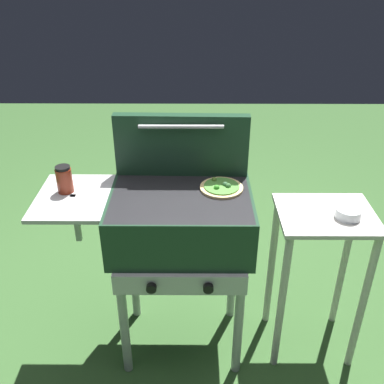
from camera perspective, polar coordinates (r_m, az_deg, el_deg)
ground_plane at (r=2.54m, az=-1.19°, el=-18.39°), size 8.00×8.00×0.00m
grill at (r=2.03m, az=-1.81°, el=-4.07°), size 0.96×0.53×0.90m
grill_lid_open at (r=2.09m, az=-1.35°, el=6.06°), size 0.63×0.09×0.30m
pizza_veggie at (r=2.02m, az=3.81°, el=0.62°), size 0.20×0.20×0.03m
sauce_jar at (r=2.05m, az=-16.10°, el=1.58°), size 0.07×0.07×0.13m
prep_table at (r=2.23m, az=16.05°, el=-7.83°), size 0.44×0.36×0.81m
topping_bowl_near at (r=2.08m, az=19.44°, el=-2.61°), size 0.11×0.11×0.04m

